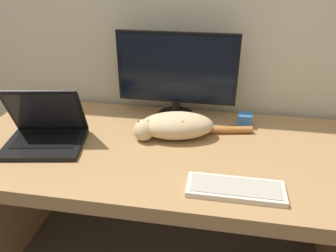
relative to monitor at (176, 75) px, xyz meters
name	(u,v)px	position (x,y,z in m)	size (l,w,h in m)	color
desk	(166,174)	(0.00, -0.28, -0.36)	(1.71, 0.76, 0.74)	#A37A4C
monitor	(176,75)	(0.00, 0.00, 0.00)	(0.56, 0.18, 0.41)	black
laptop	(45,133)	(-0.50, -0.34, -0.17)	(0.35, 0.30, 0.24)	black
external_keyboard	(235,189)	(0.28, -0.53, -0.21)	(0.33, 0.12, 0.02)	beige
cat	(175,125)	(0.03, -0.20, -0.16)	(0.51, 0.22, 0.11)	#D1B284
small_toy	(245,120)	(0.33, -0.04, -0.19)	(0.06, 0.06, 0.06)	#2D6BB7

